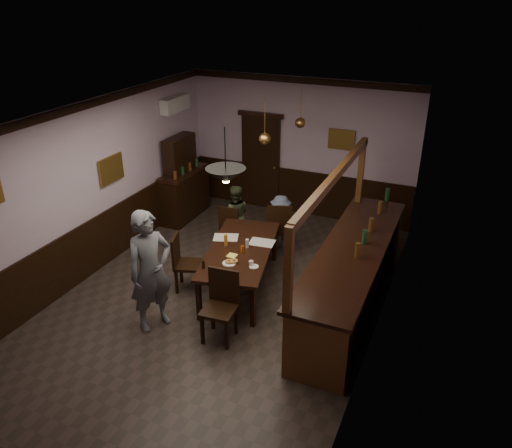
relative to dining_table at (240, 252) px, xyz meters
The scene contains 30 objects.
room 1.04m from the dining_table, 103.83° to the right, with size 5.01×8.01×3.01m.
dining_table is the anchor object (origin of this frame).
chair_far_left 1.37m from the dining_table, 122.83° to the left, with size 0.42×0.42×0.94m.
chair_far_right 1.35m from the dining_table, 82.68° to the left, with size 0.60×0.60×1.06m.
chair_near 1.32m from the dining_table, 76.65° to the right, with size 0.50×0.50×1.07m.
chair_side 0.96m from the dining_table, 154.57° to the right, with size 0.54×0.54×0.99m.
person_standing 1.65m from the dining_table, 117.21° to the right, with size 0.69×0.45×1.88m, color slate.
person_seated_left 1.62m from the dining_table, 119.01° to the left, with size 0.60×0.46×1.23m, color #384227.
person_seated_right 1.62m from the dining_table, 86.63° to the left, with size 0.70×0.41×1.09m, color slate.
newspaper_left 0.47m from the dining_table, 147.09° to the left, with size 0.42×0.30×0.01m, color silver.
newspaper_right 0.43m from the dining_table, 53.15° to the left, with size 0.42×0.30×0.01m, color silver.
napkin 0.28m from the dining_table, 93.62° to the right, with size 0.15×0.15×0.00m, color #FFFA5D.
saucer 0.64m from the dining_table, 45.07° to the right, with size 0.15×0.15×0.01m, color white.
coffee_cup 0.60m from the dining_table, 47.84° to the right, with size 0.08×0.08×0.07m, color white.
pastry_plate 0.52m from the dining_table, 83.52° to the right, with size 0.22×0.22×0.01m, color white.
pastry_ring_a 0.52m from the dining_table, 84.06° to the right, with size 0.13×0.13×0.04m, color #C68C47.
pastry_ring_b 0.49m from the dining_table, 75.96° to the right, with size 0.13×0.13×0.04m, color #C68C47.
soda_can 0.19m from the dining_table, 47.78° to the right, with size 0.07×0.07×0.12m, color orange.
beer_glass 0.31m from the dining_table, behind, with size 0.06×0.06×0.20m, color #BF721E.
water_glass 0.19m from the dining_table, 40.59° to the left, with size 0.06×0.06×0.15m, color silver.
pepper_mill 0.84m from the dining_table, 107.01° to the right, with size 0.04×0.04×0.14m, color black.
sideboard 3.17m from the dining_table, 138.27° to the left, with size 0.49×1.38×1.82m.
bar_counter 1.85m from the dining_table, ahead, with size 0.93×4.01×2.25m.
door_back 3.50m from the dining_table, 107.63° to the left, with size 0.90×0.06×2.10m, color black.
ac_unit 3.83m from the dining_table, 138.16° to the left, with size 0.20×0.85×0.30m.
picture_left_large 2.81m from the dining_table, behind, with size 0.04×0.62×0.48m.
picture_back 3.59m from the dining_table, 77.39° to the left, with size 0.55×0.04×0.42m.
pendant_iron 1.82m from the dining_table, 77.18° to the right, with size 0.56×0.56×0.79m.
pendant_brass_mid 1.98m from the dining_table, 92.74° to the left, with size 0.20×0.20×0.81m.
pendant_brass_far 2.91m from the dining_table, 86.58° to the left, with size 0.20×0.20×0.81m.
Camera 1 is at (3.31, -5.88, 4.70)m, focal length 35.00 mm.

